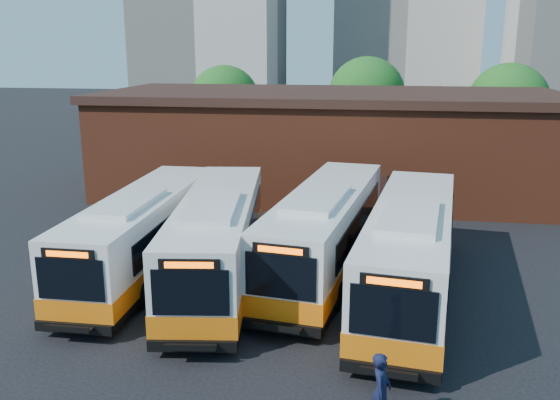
% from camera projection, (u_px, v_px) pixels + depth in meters
% --- Properties ---
extents(ground, '(220.00, 220.00, 0.00)m').
position_uv_depth(ground, '(281.00, 328.00, 19.75)').
color(ground, black).
extents(bus_west, '(2.78, 12.77, 3.47)m').
position_uv_depth(bus_west, '(144.00, 235.00, 24.35)').
color(bus_west, silver).
rests_on(bus_west, ground).
extents(bus_midwest, '(4.41, 13.36, 3.59)m').
position_uv_depth(bus_midwest, '(218.00, 241.00, 23.45)').
color(bus_midwest, silver).
rests_on(bus_midwest, ground).
extents(bus_mideast, '(4.47, 13.47, 3.62)m').
position_uv_depth(bus_mideast, '(325.00, 233.00, 24.40)').
color(bus_mideast, silver).
rests_on(bus_mideast, ground).
extents(bus_east, '(4.40, 13.64, 3.66)m').
position_uv_depth(bus_east, '(410.00, 254.00, 21.92)').
color(bus_east, silver).
rests_on(bus_east, ground).
extents(transit_worker, '(0.56, 0.78, 2.00)m').
position_uv_depth(transit_worker, '(381.00, 391.00, 14.34)').
color(transit_worker, black).
rests_on(transit_worker, ground).
extents(depot_building, '(28.60, 12.60, 6.40)m').
position_uv_depth(depot_building, '(330.00, 141.00, 38.06)').
color(depot_building, maroon).
rests_on(depot_building, ground).
extents(tree_west, '(6.00, 6.00, 7.65)m').
position_uv_depth(tree_west, '(225.00, 101.00, 50.72)').
color(tree_west, '#382314').
rests_on(tree_west, ground).
extents(tree_mid, '(6.56, 6.56, 8.36)m').
position_uv_depth(tree_mid, '(367.00, 95.00, 50.68)').
color(tree_mid, '#382314').
rests_on(tree_mid, ground).
extents(tree_east, '(6.24, 6.24, 7.96)m').
position_uv_depth(tree_east, '(508.00, 103.00, 46.18)').
color(tree_east, '#382314').
rests_on(tree_east, ground).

